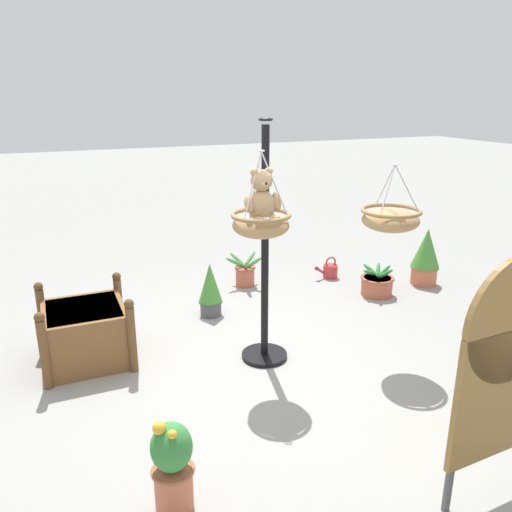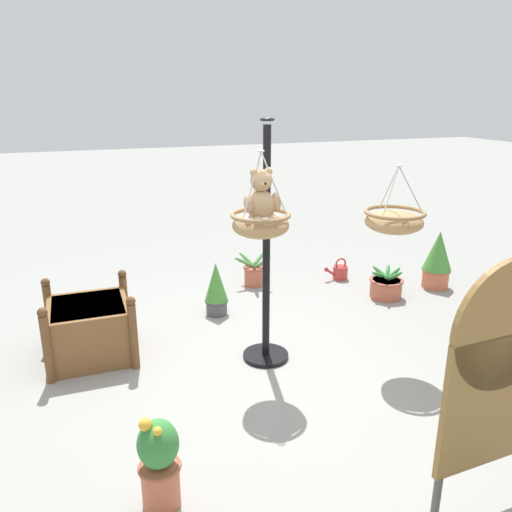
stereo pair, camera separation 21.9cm
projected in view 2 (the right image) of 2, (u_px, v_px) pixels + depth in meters
The scene contains 13 objects.
ground_plane at pixel (253, 369), 4.75m from camera, with size 40.00×40.00×0.00m, color gray.
display_pole_central at pixel (266, 292), 4.74m from camera, with size 0.44×0.44×2.25m.
hanging_basket_with_teddy at pixel (261, 223), 4.25m from camera, with size 0.51×0.51×0.72m.
teddy_bear at pixel (262, 200), 4.16m from camera, with size 0.32×0.29×0.46m.
hanging_basket_left_high at pixel (394, 220), 4.56m from camera, with size 0.55×0.55×0.61m.
wooden_planter_box at pixel (90, 328), 4.90m from camera, with size 0.83×0.85×0.72m.
potted_plant_flowering_red at pixel (437, 259), 6.62m from camera, with size 0.37×0.37×0.76m.
potted_plant_tall_leafy at pixel (159, 462), 3.09m from camera, with size 0.27×0.27×0.65m.
potted_plant_bushy_green at pixel (216, 289), 5.82m from camera, with size 0.27×0.27×0.63m.
potted_plant_small_succulent at pixel (254, 273), 6.74m from camera, with size 0.51×0.52×0.44m.
potted_plant_trailing_ivy at pixel (386, 286), 6.36m from camera, with size 0.44×0.43×0.39m.
display_sign_board at pixel (501, 369), 2.93m from camera, with size 0.80×0.09×1.62m.
watering_can at pixel (340, 272), 7.00m from camera, with size 0.35×0.20×0.30m.
Camera 2 is at (1.41, 3.95, 2.46)m, focal length 35.75 mm.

